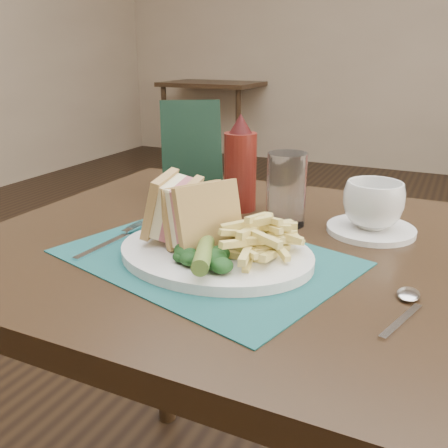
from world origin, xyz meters
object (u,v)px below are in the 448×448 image
object	(u,v)px
sandwich_half_a	(160,206)
sandwich_half_b	(194,211)
placemat	(206,257)
check_presenter	(192,150)
drinking_glass	(286,189)
table_bg_left	(215,121)
coffee_cup	(373,205)
plate	(215,254)
ketchup_bottle	(240,163)
table_main	(248,423)
saucer	(371,230)

from	to	relation	value
sandwich_half_a	sandwich_half_b	xyz separation A→B (m)	(0.06, -0.00, 0.00)
placemat	check_presenter	bearing A→B (deg)	122.27
sandwich_half_b	drinking_glass	xyz separation A→B (m)	(0.08, 0.19, -0.00)
table_bg_left	coffee_cup	size ratio (longest dim) A/B	8.87
placemat	plate	world-z (taller)	plate
sandwich_half_a	coffee_cup	world-z (taller)	sandwich_half_a
ketchup_bottle	check_presenter	xyz separation A→B (m)	(-0.13, 0.04, 0.01)
plate	check_presenter	size ratio (longest dim) A/B	1.46
table_main	table_bg_left	xyz separation A→B (m)	(-1.94, 3.75, 0.00)
saucer	sandwich_half_b	bearing A→B (deg)	-137.06
table_main	placemat	world-z (taller)	placemat
sandwich_half_b	plate	bearing A→B (deg)	19.48
coffee_cup	ketchup_bottle	distance (m)	0.26
sandwich_half_b	placemat	bearing A→B (deg)	9.59
table_main	table_bg_left	distance (m)	4.23
sandwich_half_a	coffee_cup	bearing A→B (deg)	22.47
placemat	sandwich_half_b	size ratio (longest dim) A/B	4.07
saucer	table_bg_left	bearing A→B (deg)	120.21
placemat	coffee_cup	bearing A→B (deg)	47.12
plate	sandwich_half_a	bearing A→B (deg)	177.39
placemat	check_presenter	xyz separation A→B (m)	(-0.18, 0.29, 0.10)
placemat	table_main	bearing A→B (deg)	70.58
table_bg_left	check_presenter	distance (m)	3.99
table_main	drinking_glass	size ratio (longest dim) A/B	6.92
table_main	table_bg_left	bearing A→B (deg)	117.36
ketchup_bottle	plate	bearing A→B (deg)	-74.45
check_presenter	plate	bearing A→B (deg)	-88.24
sandwich_half_a	coffee_cup	distance (m)	0.36
sandwich_half_a	sandwich_half_b	world-z (taller)	same
table_bg_left	sandwich_half_a	bearing A→B (deg)	-64.60
table_main	saucer	size ratio (longest dim) A/B	6.00
sandwich_half_b	saucer	xyz separation A→B (m)	(0.23, 0.21, -0.06)
sandwich_half_a	check_presenter	world-z (taller)	check_presenter
placemat	saucer	size ratio (longest dim) A/B	2.77
plate	saucer	size ratio (longest dim) A/B	2.00
table_main	placemat	distance (m)	0.39
ketchup_bottle	table_bg_left	bearing A→B (deg)	117.23
table_main	drinking_glass	bearing A→B (deg)	76.79
saucer	check_presenter	world-z (taller)	check_presenter
sandwich_half_b	drinking_glass	distance (m)	0.21
table_main	check_presenter	world-z (taller)	check_presenter
ketchup_bottle	sandwich_half_a	bearing A→B (deg)	-97.67
saucer	ketchup_bottle	xyz separation A→B (m)	(-0.26, 0.02, 0.09)
plate	saucer	world-z (taller)	plate
check_presenter	ketchup_bottle	bearing A→B (deg)	-50.48
saucer	coffee_cup	world-z (taller)	coffee_cup
table_main	coffee_cup	bearing A→B (deg)	35.82
saucer	ketchup_bottle	size ratio (longest dim) A/B	0.81
sandwich_half_b	ketchup_bottle	xyz separation A→B (m)	(-0.03, 0.24, 0.02)
table_bg_left	sandwich_half_b	distance (m)	4.30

